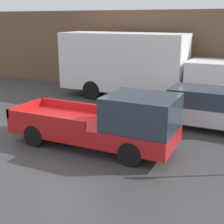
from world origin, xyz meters
The scene contains 5 objects.
ground_plane centered at (0.00, 0.00, 0.00)m, with size 60.00×60.00×0.00m, color #3D3D3F.
building_wall centered at (0.00, 9.14, 2.38)m, with size 28.00×0.15×4.77m.
pickup_truck centered at (1.74, 0.09, 0.93)m, with size 5.77×2.01×1.98m.
car centered at (4.13, 3.75, 0.81)m, with size 4.79×1.96×1.61m.
delivery_truck centered at (-0.03, 6.95, 1.90)m, with size 8.96×2.44×3.55m.
Camera 1 is at (6.06, -8.79, 4.26)m, focal length 50.00 mm.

